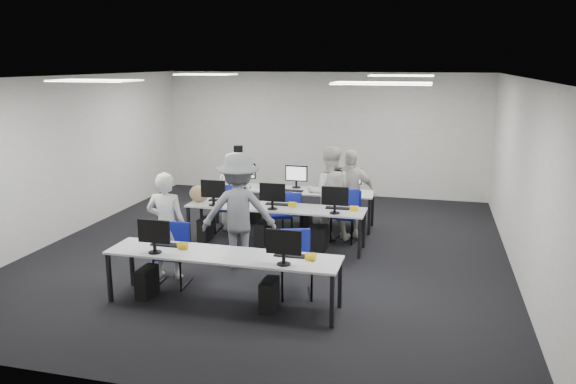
% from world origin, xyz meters
% --- Properties ---
extents(room, '(9.00, 9.02, 3.00)m').
position_xyz_m(room, '(0.00, 0.00, 1.50)').
color(room, black).
rests_on(room, ground).
extents(ceiling_panels, '(5.20, 4.60, 0.02)m').
position_xyz_m(ceiling_panels, '(0.00, 0.00, 2.98)').
color(ceiling_panels, white).
rests_on(ceiling_panels, room).
extents(desk_front, '(3.20, 0.70, 0.73)m').
position_xyz_m(desk_front, '(0.00, -2.40, 0.68)').
color(desk_front, silver).
rests_on(desk_front, ground).
extents(desk_mid, '(3.20, 0.70, 0.73)m').
position_xyz_m(desk_mid, '(0.00, 0.20, 0.68)').
color(desk_mid, silver).
rests_on(desk_mid, ground).
extents(desk_back, '(3.20, 0.70, 0.73)m').
position_xyz_m(desk_back, '(0.00, 1.60, 0.68)').
color(desk_back, silver).
rests_on(desk_back, ground).
extents(equipment_front, '(2.51, 0.41, 1.19)m').
position_xyz_m(equipment_front, '(-0.19, -2.42, 0.36)').
color(equipment_front, '#0B3299').
rests_on(equipment_front, desk_front).
extents(equipment_mid, '(2.91, 0.41, 1.19)m').
position_xyz_m(equipment_mid, '(-0.19, 0.18, 0.36)').
color(equipment_mid, white).
rests_on(equipment_mid, desk_mid).
extents(equipment_back, '(2.91, 0.41, 1.19)m').
position_xyz_m(equipment_back, '(0.19, 1.62, 0.36)').
color(equipment_back, white).
rests_on(equipment_back, desk_back).
extents(chair_0, '(0.49, 0.52, 0.91)m').
position_xyz_m(chair_0, '(-0.98, -1.91, 0.29)').
color(chair_0, navy).
rests_on(chair_0, ground).
extents(chair_1, '(0.58, 0.60, 0.92)m').
position_xyz_m(chair_1, '(0.87, -1.83, 0.29)').
color(chair_1, navy).
rests_on(chair_1, ground).
extents(chair_2, '(0.51, 0.55, 0.92)m').
position_xyz_m(chair_2, '(-1.14, 0.84, 0.29)').
color(chair_2, navy).
rests_on(chair_2, ground).
extents(chair_3, '(0.52, 0.54, 0.84)m').
position_xyz_m(chair_3, '(-0.03, 0.75, 0.27)').
color(chair_3, navy).
rests_on(chair_3, ground).
extents(chair_4, '(0.54, 0.57, 0.92)m').
position_xyz_m(chair_4, '(1.17, 0.84, 0.29)').
color(chair_4, navy).
rests_on(chair_4, ground).
extents(chair_5, '(0.49, 0.52, 0.93)m').
position_xyz_m(chair_5, '(-1.15, 0.99, 0.29)').
color(chair_5, navy).
rests_on(chair_5, ground).
extents(chair_6, '(0.49, 0.52, 0.87)m').
position_xyz_m(chair_6, '(0.11, 0.93, 0.27)').
color(chair_6, navy).
rests_on(chair_6, ground).
extents(chair_7, '(0.61, 0.63, 0.97)m').
position_xyz_m(chair_7, '(1.12, 1.02, 0.31)').
color(chair_7, navy).
rests_on(chair_7, ground).
extents(handbag, '(0.40, 0.28, 0.30)m').
position_xyz_m(handbag, '(-1.45, 0.20, 0.88)').
color(handbag, olive).
rests_on(handbag, desk_mid).
extents(student_0, '(0.64, 0.45, 1.65)m').
position_xyz_m(student_0, '(-1.18, -1.66, 0.83)').
color(student_0, white).
rests_on(student_0, ground).
extents(student_1, '(0.98, 0.84, 1.75)m').
position_xyz_m(student_1, '(0.84, 0.88, 0.87)').
color(student_1, white).
rests_on(student_1, ground).
extents(student_2, '(0.78, 0.54, 1.53)m').
position_xyz_m(student_2, '(-1.08, 1.04, 0.77)').
color(student_2, white).
rests_on(student_2, ground).
extents(student_3, '(1.04, 0.61, 1.66)m').
position_xyz_m(student_3, '(1.19, 1.13, 0.83)').
color(student_3, white).
rests_on(student_3, ground).
extents(photographer, '(1.33, 0.98, 1.84)m').
position_xyz_m(photographer, '(-0.29, -0.93, 0.92)').
color(photographer, slate).
rests_on(photographer, ground).
extents(dslr_camera, '(0.18, 0.21, 0.10)m').
position_xyz_m(dslr_camera, '(-0.33, -0.75, 1.90)').
color(dslr_camera, black).
rests_on(dslr_camera, photographer).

